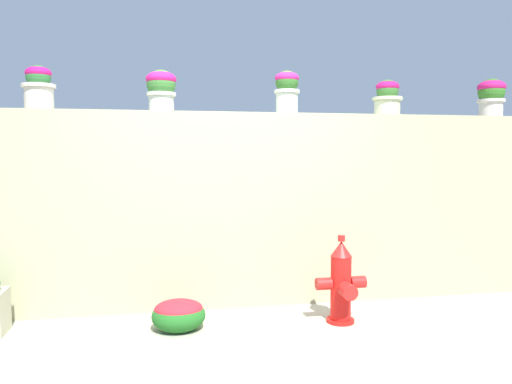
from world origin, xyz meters
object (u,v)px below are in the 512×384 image
potted_plant_2 (161,88)px  flower_bush_left (179,314)px  potted_plant_5 (491,95)px  potted_plant_3 (287,89)px  potted_plant_4 (387,97)px  potted_plant_1 (39,86)px  fire_hydrant (341,284)px

potted_plant_2 → flower_bush_left: 2.02m
potted_plant_2 → potted_plant_5: potted_plant_5 is taller
potted_plant_3 → flower_bush_left: 2.29m
potted_plant_2 → potted_plant_5: 3.37m
potted_plant_4 → flower_bush_left: potted_plant_4 is taller
potted_plant_4 → potted_plant_1: bearing=179.6°
potted_plant_2 → fire_hydrant: 2.38m
potted_plant_1 → flower_bush_left: size_ratio=0.90×
potted_plant_4 → potted_plant_5: bearing=-0.8°
potted_plant_4 → potted_plant_5: 1.15m
potted_plant_1 → fire_hydrant: bearing=-17.1°
fire_hydrant → potted_plant_5: bearing=21.3°
fire_hydrant → flower_bush_left: size_ratio=1.71×
flower_bush_left → potted_plant_4: bearing=17.6°
potted_plant_2 → potted_plant_4: bearing=-0.1°
potted_plant_2 → potted_plant_4: (2.22, -0.00, -0.03)m
potted_plant_4 → potted_plant_5: (1.15, -0.02, 0.04)m
fire_hydrant → flower_bush_left: fire_hydrant is taller
fire_hydrant → flower_bush_left: 1.38m
potted_plant_3 → flower_bush_left: bearing=-148.7°
potted_plant_2 → flower_bush_left: potted_plant_2 is taller
potted_plant_4 → flower_bush_left: (-2.11, -0.67, -1.87)m
potted_plant_5 → potted_plant_2: bearing=179.7°
potted_plant_3 → potted_plant_4: potted_plant_3 is taller
potted_plant_3 → flower_bush_left: potted_plant_3 is taller
potted_plant_3 → potted_plant_2: bearing=178.9°
potted_plant_4 → potted_plant_3: bearing=-178.9°
potted_plant_1 → potted_plant_4: (3.27, -0.02, -0.02)m
potted_plant_5 → fire_hydrant: potted_plant_5 is taller
potted_plant_5 → potted_plant_1: bearing=179.5°
potted_plant_4 → flower_bush_left: 2.89m
potted_plant_4 → fire_hydrant: potted_plant_4 is taller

